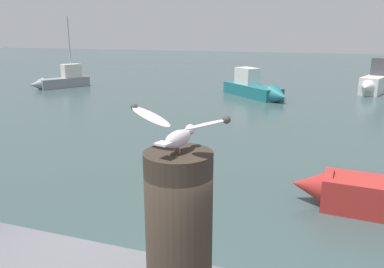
% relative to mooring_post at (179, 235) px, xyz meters
% --- Properties ---
extents(mooring_post, '(0.42, 0.42, 1.09)m').
position_rel_mooring_post_xyz_m(mooring_post, '(0.00, 0.00, 0.00)').
color(mooring_post, '#382D23').
rests_on(mooring_post, harbor_quay).
extents(seagull, '(0.68, 0.39, 0.26)m').
position_rel_mooring_post_xyz_m(seagull, '(0.00, 0.00, 0.68)').
color(seagull, '#C67660').
rests_on(seagull, mooring_post).
extents(boat_grey, '(2.44, 3.43, 4.20)m').
position_rel_mooring_post_xyz_m(boat_grey, '(-14.26, 17.25, -1.63)').
color(boat_grey, gray).
rests_on(boat_grey, ground_plane).
extents(boat_teal, '(4.06, 3.90, 1.61)m').
position_rel_mooring_post_xyz_m(boat_teal, '(-2.57, 17.63, -1.65)').
color(boat_teal, '#1E7075').
rests_on(boat_teal, ground_plane).
extents(boat_white, '(2.23, 4.19, 1.87)m').
position_rel_mooring_post_xyz_m(boat_white, '(3.33, 21.37, -1.48)').
color(boat_white, silver).
rests_on(boat_white, ground_plane).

